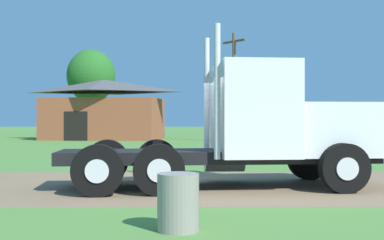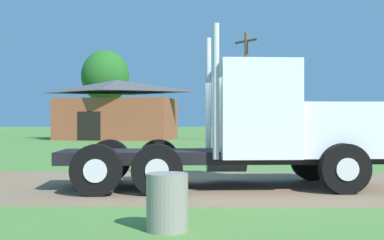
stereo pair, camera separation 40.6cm
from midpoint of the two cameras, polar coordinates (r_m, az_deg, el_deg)
ground_plane at (r=11.81m, az=0.66°, el=-7.63°), size 200.00×200.00×0.00m
dirt_track at (r=11.81m, az=0.66°, el=-7.61°), size 120.00×5.89×0.01m
truck_foreground_white at (r=11.59m, az=9.11°, el=-1.04°), size 7.55×3.17×3.64m
steel_barrel at (r=7.01m, az=-1.23°, el=-9.55°), size 0.59×0.59×0.81m
shed_building at (r=39.67m, az=-8.47°, el=1.08°), size 10.02×6.68×4.79m
utility_pole_near at (r=35.29m, az=6.68°, el=4.22°), size 1.51×1.79×7.81m
tree_mid at (r=48.96m, az=-9.85°, el=5.02°), size 4.69×4.69×8.45m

